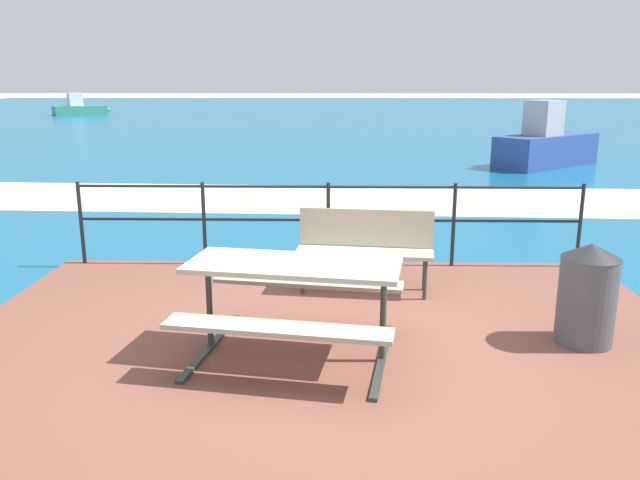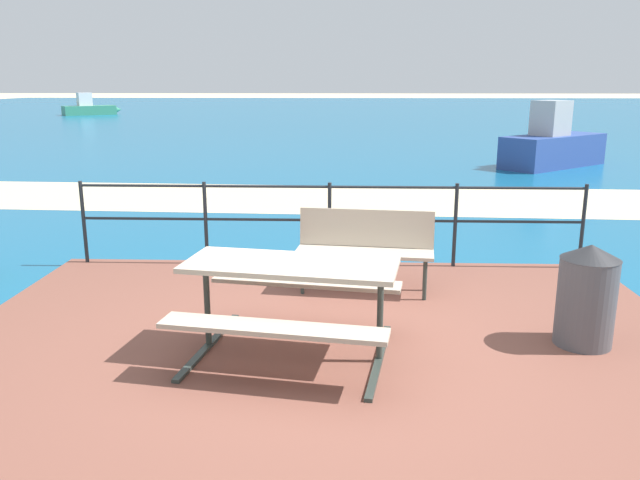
# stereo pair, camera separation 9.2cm
# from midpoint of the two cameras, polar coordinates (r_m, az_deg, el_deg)

# --- Properties ---
(ground_plane) EXTENTS (240.00, 240.00, 0.00)m
(ground_plane) POSITION_cam_midpoint_polar(r_m,az_deg,el_deg) (5.27, -0.10, -10.46)
(ground_plane) COLOR beige
(patio_paving) EXTENTS (6.40, 5.20, 0.06)m
(patio_paving) POSITION_cam_midpoint_polar(r_m,az_deg,el_deg) (5.25, -0.10, -10.16)
(patio_paving) COLOR brown
(patio_paving) RESTS_ON ground
(sea_water) EXTENTS (90.00, 90.00, 0.01)m
(sea_water) POSITION_cam_midpoint_polar(r_m,az_deg,el_deg) (44.84, 1.26, 11.32)
(sea_water) COLOR #145B84
(sea_water) RESTS_ON ground
(beach_strip) EXTENTS (54.08, 5.38, 0.01)m
(beach_strip) POSITION_cam_midpoint_polar(r_m,az_deg,el_deg) (12.13, 0.78, 3.74)
(beach_strip) COLOR beige
(beach_strip) RESTS_ON ground
(picnic_table) EXTENTS (1.85, 1.60, 0.77)m
(picnic_table) POSITION_cam_midpoint_polar(r_m,az_deg,el_deg) (4.96, -2.92, -4.19)
(picnic_table) COLOR tan
(picnic_table) RESTS_ON patio_paving
(park_bench) EXTENTS (1.45, 0.58, 0.84)m
(park_bench) POSITION_cam_midpoint_polar(r_m,az_deg,el_deg) (6.55, 3.70, -0.25)
(park_bench) COLOR tan
(park_bench) RESTS_ON patio_paving
(railing_fence) EXTENTS (5.94, 0.04, 0.99)m
(railing_fence) POSITION_cam_midpoint_polar(r_m,az_deg,el_deg) (7.41, 0.40, 2.48)
(railing_fence) COLOR #1E2328
(railing_fence) RESTS_ON patio_paving
(trash_bin) EXTENTS (0.48, 0.48, 0.86)m
(trash_bin) POSITION_cam_midpoint_polar(r_m,az_deg,el_deg) (5.65, 22.60, -4.50)
(trash_bin) COLOR #4C4C51
(trash_bin) RESTS_ON patio_paving
(boat_near) EXTENTS (3.48, 3.13, 1.72)m
(boat_near) POSITION_cam_midpoint_polar(r_m,az_deg,el_deg) (17.94, 19.84, 8.02)
(boat_near) COLOR #2D478C
(boat_near) RESTS_ON sea_water
(boat_mid) EXTENTS (3.67, 2.96, 1.47)m
(boat_mid) POSITION_cam_midpoint_polar(r_m,az_deg,el_deg) (46.27, -20.91, 11.05)
(boat_mid) COLOR #338466
(boat_mid) RESTS_ON sea_water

